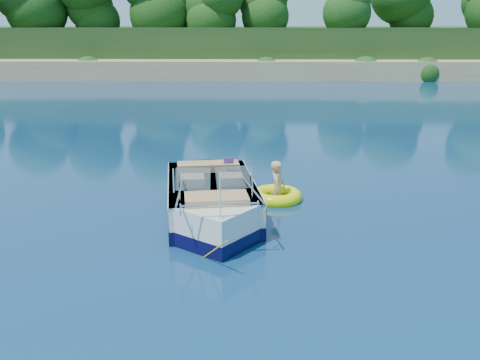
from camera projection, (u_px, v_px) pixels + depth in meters
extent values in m
plane|color=#092044|center=(220.00, 286.00, 9.03)|extent=(160.00, 160.00, 0.00)
cube|color=#907453|center=(247.00, 71.00, 45.36)|extent=(170.00, 8.00, 2.00)
cube|color=#1A3214|center=(249.00, 50.00, 71.14)|extent=(170.00, 56.00, 6.00)
cylinder|color=#301F10|center=(45.00, 38.00, 47.46)|extent=(0.44, 0.44, 3.20)
sphere|color=#15320E|center=(42.00, 2.00, 46.61)|extent=(5.28, 5.28, 5.28)
cylinder|color=#301F10|center=(248.00, 36.00, 48.42)|extent=(0.44, 0.44, 3.60)
cylinder|color=#301F10|center=(478.00, 42.00, 46.17)|extent=(0.44, 0.44, 2.60)
cube|color=silver|center=(211.00, 202.00, 12.40)|extent=(2.45, 3.90, 1.01)
cube|color=silver|center=(218.00, 229.00, 10.75)|extent=(1.91, 1.91, 1.01)
cube|color=black|center=(211.00, 207.00, 12.44)|extent=(2.48, 3.94, 0.29)
cube|color=black|center=(218.00, 235.00, 10.79)|extent=(1.95, 1.95, 0.29)
cube|color=tan|center=(210.00, 186.00, 12.60)|extent=(1.91, 2.76, 0.10)
cube|color=silver|center=(211.00, 182.00, 12.27)|extent=(2.49, 3.90, 0.06)
cube|color=black|center=(206.00, 177.00, 14.29)|extent=(0.58, 0.41, 0.87)
cube|color=#8C9EA5|center=(193.00, 179.00, 11.49)|extent=(0.76, 0.26, 0.47)
cube|color=#8C9EA5|center=(233.00, 178.00, 11.60)|extent=(0.79, 0.46, 0.47)
cube|color=tan|center=(192.00, 185.00, 11.98)|extent=(0.60, 0.60, 0.39)
cube|color=tan|center=(231.00, 183.00, 12.08)|extent=(0.60, 0.60, 0.39)
cube|color=tan|center=(208.00, 170.00, 13.18)|extent=(1.57, 0.75, 0.37)
cube|color=tan|center=(217.00, 203.00, 10.79)|extent=(1.37, 0.91, 0.33)
cylinder|color=silver|center=(220.00, 197.00, 9.80)|extent=(0.03, 0.03, 0.82)
cube|color=red|center=(229.00, 161.00, 11.48)|extent=(0.21, 0.05, 0.14)
cube|color=silver|center=(221.00, 217.00, 9.86)|extent=(0.10, 0.07, 0.05)
cylinder|color=yellow|center=(215.00, 250.00, 9.66)|extent=(0.52, 0.93, 0.74)
torus|color=#FDFB07|center=(276.00, 196.00, 13.47)|extent=(1.53, 1.53, 0.35)
torus|color=#B4090F|center=(276.00, 196.00, 13.46)|extent=(1.26, 1.26, 0.11)
imported|color=tan|center=(278.00, 199.00, 13.55)|extent=(0.46, 0.84, 1.58)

